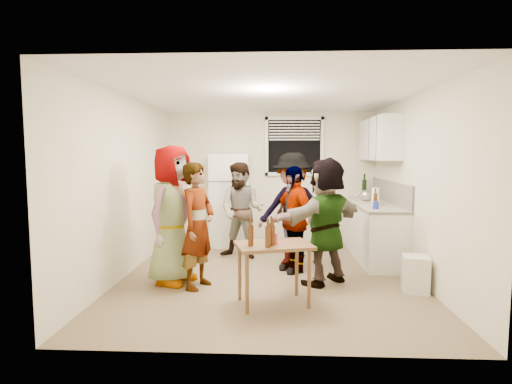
{
  "coord_description": "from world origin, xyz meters",
  "views": [
    {
      "loc": [
        0.07,
        -5.49,
        1.69
      ],
      "look_at": [
        -0.19,
        0.27,
        1.15
      ],
      "focal_mm": 28.0,
      "sensor_mm": 36.0,
      "label": 1
    }
  ],
  "objects_px": {
    "trash_bin": "(415,272)",
    "red_cup": "(274,243)",
    "guest_stripe": "(199,287)",
    "guest_orange": "(325,283)",
    "guest_back_left": "(242,258)",
    "guest_back_right": "(292,265)",
    "wine_bottle": "(364,197)",
    "refrigerator": "(230,200)",
    "serving_table": "(273,304)",
    "beer_bottle_counter": "(375,207)",
    "guest_black": "(293,271)",
    "blue_cup": "(376,209)",
    "kettle": "(366,201)",
    "beer_bottle_table": "(272,246)",
    "guest_grey": "(174,282)"
  },
  "relations": [
    {
      "from": "trash_bin",
      "to": "red_cup",
      "type": "height_order",
      "value": "red_cup"
    },
    {
      "from": "guest_stripe",
      "to": "guest_orange",
      "type": "height_order",
      "value": "guest_orange"
    },
    {
      "from": "guest_back_left",
      "to": "guest_back_right",
      "type": "bearing_deg",
      "value": -11.99
    },
    {
      "from": "wine_bottle",
      "to": "red_cup",
      "type": "bearing_deg",
      "value": -118.63
    },
    {
      "from": "refrigerator",
      "to": "guest_stripe",
      "type": "height_order",
      "value": "refrigerator"
    },
    {
      "from": "guest_back_right",
      "to": "refrigerator",
      "type": "bearing_deg",
      "value": 153.58
    },
    {
      "from": "wine_bottle",
      "to": "serving_table",
      "type": "bearing_deg",
      "value": -118.47
    },
    {
      "from": "serving_table",
      "to": "beer_bottle_counter",
      "type": "bearing_deg",
      "value": 47.46
    },
    {
      "from": "guest_back_right",
      "to": "guest_black",
      "type": "height_order",
      "value": "guest_back_right"
    },
    {
      "from": "serving_table",
      "to": "guest_stripe",
      "type": "distance_m",
      "value": 1.1
    },
    {
      "from": "blue_cup",
      "to": "serving_table",
      "type": "height_order",
      "value": "blue_cup"
    },
    {
      "from": "blue_cup",
      "to": "guest_back_left",
      "type": "bearing_deg",
      "value": 163.84
    },
    {
      "from": "wine_bottle",
      "to": "red_cup",
      "type": "xyz_separation_m",
      "value": [
        -1.68,
        -3.08,
        -0.2
      ]
    },
    {
      "from": "kettle",
      "to": "guest_black",
      "type": "bearing_deg",
      "value": -119.17
    },
    {
      "from": "red_cup",
      "to": "trash_bin",
      "type": "bearing_deg",
      "value": 14.99
    },
    {
      "from": "red_cup",
      "to": "beer_bottle_table",
      "type": "bearing_deg",
      "value": -96.41
    },
    {
      "from": "kettle",
      "to": "guest_stripe",
      "type": "distance_m",
      "value": 3.34
    },
    {
      "from": "guest_stripe",
      "to": "guest_black",
      "type": "distance_m",
      "value": 1.46
    },
    {
      "from": "blue_cup",
      "to": "guest_black",
      "type": "bearing_deg",
      "value": -173.22
    },
    {
      "from": "guest_back_left",
      "to": "guest_black",
      "type": "height_order",
      "value": "guest_back_left"
    },
    {
      "from": "serving_table",
      "to": "red_cup",
      "type": "height_order",
      "value": "red_cup"
    },
    {
      "from": "guest_stripe",
      "to": "guest_orange",
      "type": "bearing_deg",
      "value": -60.87
    },
    {
      "from": "beer_bottle_table",
      "to": "guest_black",
      "type": "bearing_deg",
      "value": 77.9
    },
    {
      "from": "trash_bin",
      "to": "red_cup",
      "type": "xyz_separation_m",
      "value": [
        -1.75,
        -0.47,
        0.45
      ]
    },
    {
      "from": "refrigerator",
      "to": "wine_bottle",
      "type": "xyz_separation_m",
      "value": [
        2.5,
        0.13,
        0.05
      ]
    },
    {
      "from": "wine_bottle",
      "to": "guest_grey",
      "type": "xyz_separation_m",
      "value": [
        -3.01,
        -2.37,
        -0.9
      ]
    },
    {
      "from": "refrigerator",
      "to": "serving_table",
      "type": "xyz_separation_m",
      "value": [
        0.82,
        -2.97,
        -0.85
      ]
    },
    {
      "from": "trash_bin",
      "to": "guest_grey",
      "type": "bearing_deg",
      "value": 175.51
    },
    {
      "from": "guest_stripe",
      "to": "guest_orange",
      "type": "relative_size",
      "value": 0.96
    },
    {
      "from": "refrigerator",
      "to": "guest_back_right",
      "type": "bearing_deg",
      "value": -51.07
    },
    {
      "from": "beer_bottle_counter",
      "to": "guest_black",
      "type": "distance_m",
      "value": 1.58
    },
    {
      "from": "guest_orange",
      "to": "beer_bottle_counter",
      "type": "bearing_deg",
      "value": -173.86
    },
    {
      "from": "refrigerator",
      "to": "kettle",
      "type": "xyz_separation_m",
      "value": [
        2.4,
        -0.47,
        0.05
      ]
    },
    {
      "from": "guest_black",
      "to": "kettle",
      "type": "bearing_deg",
      "value": 102.99
    },
    {
      "from": "serving_table",
      "to": "guest_orange",
      "type": "bearing_deg",
      "value": 49.17
    },
    {
      "from": "serving_table",
      "to": "guest_back_left",
      "type": "distance_m",
      "value": 2.1
    },
    {
      "from": "guest_stripe",
      "to": "guest_back_left",
      "type": "distance_m",
      "value": 1.56
    },
    {
      "from": "trash_bin",
      "to": "guest_black",
      "type": "xyz_separation_m",
      "value": [
        -1.46,
        0.82,
        -0.25
      ]
    },
    {
      "from": "trash_bin",
      "to": "guest_grey",
      "type": "relative_size",
      "value": 0.25
    },
    {
      "from": "blue_cup",
      "to": "guest_back_left",
      "type": "distance_m",
      "value": 2.28
    },
    {
      "from": "guest_grey",
      "to": "wine_bottle",
      "type": "bearing_deg",
      "value": -29.28
    },
    {
      "from": "trash_bin",
      "to": "guest_back_right",
      "type": "bearing_deg",
      "value": 142.55
    },
    {
      "from": "wine_bottle",
      "to": "trash_bin",
      "type": "bearing_deg",
      "value": -88.54
    },
    {
      "from": "guest_stripe",
      "to": "red_cup",
      "type": "bearing_deg",
      "value": -97.76
    },
    {
      "from": "beer_bottle_counter",
      "to": "red_cup",
      "type": "height_order",
      "value": "beer_bottle_counter"
    },
    {
      "from": "beer_bottle_counter",
      "to": "guest_orange",
      "type": "height_order",
      "value": "beer_bottle_counter"
    },
    {
      "from": "beer_bottle_table",
      "to": "guest_back_right",
      "type": "distance_m",
      "value": 1.87
    },
    {
      "from": "beer_bottle_table",
      "to": "guest_black",
      "type": "xyz_separation_m",
      "value": [
        0.3,
        1.4,
        -0.7
      ]
    },
    {
      "from": "refrigerator",
      "to": "guest_stripe",
      "type": "bearing_deg",
      "value": -93.32
    },
    {
      "from": "kettle",
      "to": "red_cup",
      "type": "height_order",
      "value": "kettle"
    }
  ]
}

